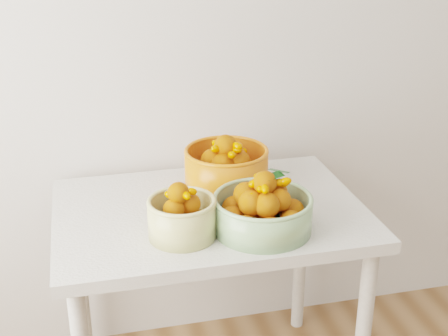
{
  "coord_description": "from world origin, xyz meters",
  "views": [
    {
      "loc": [
        -0.75,
        -0.18,
        1.66
      ],
      "look_at": [
        -0.33,
        1.52,
        0.92
      ],
      "focal_mm": 50.0,
      "sensor_mm": 36.0,
      "label": 1
    }
  ],
  "objects_px": {
    "bowl_green": "(262,210)",
    "bowl_orange": "(226,169)",
    "table": "(210,234)",
    "bowl_cream": "(182,216)"
  },
  "relations": [
    {
      "from": "bowl_green",
      "to": "bowl_orange",
      "type": "relative_size",
      "value": 1.05
    },
    {
      "from": "bowl_green",
      "to": "table",
      "type": "bearing_deg",
      "value": 124.26
    },
    {
      "from": "bowl_cream",
      "to": "bowl_orange",
      "type": "xyz_separation_m",
      "value": [
        0.2,
        0.28,
        0.01
      ]
    },
    {
      "from": "bowl_green",
      "to": "bowl_orange",
      "type": "distance_m",
      "value": 0.3
    },
    {
      "from": "bowl_cream",
      "to": "bowl_green",
      "type": "bearing_deg",
      "value": -3.95
    },
    {
      "from": "table",
      "to": "bowl_cream",
      "type": "bearing_deg",
      "value": -125.88
    },
    {
      "from": "table",
      "to": "bowl_orange",
      "type": "relative_size",
      "value": 2.68
    },
    {
      "from": "bowl_orange",
      "to": "bowl_green",
      "type": "bearing_deg",
      "value": -82.8
    },
    {
      "from": "table",
      "to": "bowl_green",
      "type": "height_order",
      "value": "bowl_green"
    },
    {
      "from": "bowl_cream",
      "to": "bowl_green",
      "type": "relative_size",
      "value": 0.69
    }
  ]
}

